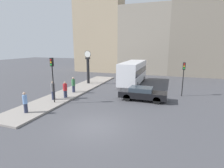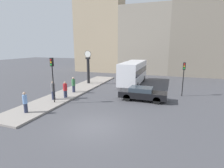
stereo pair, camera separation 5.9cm
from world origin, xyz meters
The scene contains 12 objects.
ground_plane centered at (0.00, 0.00, 0.00)m, with size 120.00×120.00×0.00m, color #47474C.
sidewalk_corner centered at (-6.14, 7.83, 0.07)m, with size 3.12×19.67×0.14m, color gray.
building_row centered at (0.25, 25.16, 8.17)m, with size 30.14×5.00×17.91m.
sedan_car centered at (2.02, 6.83, 0.69)m, with size 4.55×1.74×1.31m.
bus_distant centered at (-0.48, 13.91, 1.78)m, with size 2.36×8.25×3.15m.
traffic_light_near centered at (-5.48, 3.11, 3.05)m, with size 0.26×0.24×4.08m.
traffic_light_far centered at (5.77, 9.74, 2.58)m, with size 0.26×0.24×3.59m.
street_clock centered at (-6.40, 11.89, 2.28)m, with size 0.94×0.50×4.50m.
pedestrian_green_hoodie centered at (-5.74, 6.90, 0.99)m, with size 0.39×0.39×1.71m.
pedestrian_grey_jacket centered at (-6.12, 3.82, 1.04)m, with size 0.40×0.40×1.80m.
pedestrian_blue_stripe centered at (-5.93, 0.21, 0.97)m, with size 0.33×0.33×1.65m.
pedestrian_red_top centered at (-5.40, 4.78, 0.94)m, with size 0.41×0.41×1.63m.
Camera 2 is at (4.66, -9.72, 5.19)m, focal length 28.00 mm.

